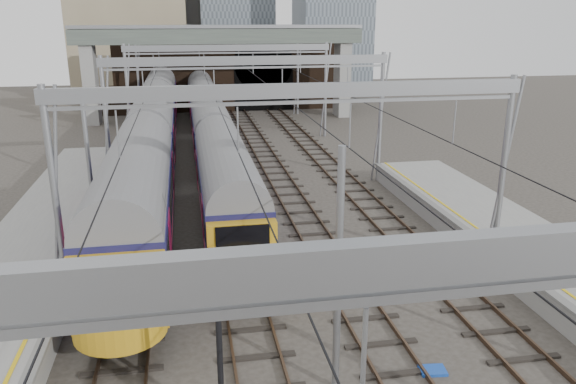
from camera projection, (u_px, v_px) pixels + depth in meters
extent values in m
cube|color=slate|center=(29.00, 377.00, 14.63)|extent=(0.35, 55.00, 0.12)
cube|color=gold|center=(8.00, 377.00, 14.52)|extent=(0.12, 55.00, 0.01)
cube|color=#4C3828|center=(129.00, 233.00, 26.89)|extent=(0.08, 80.00, 0.16)
cube|color=#4C3828|center=(160.00, 231.00, 27.14)|extent=(0.08, 80.00, 0.16)
cube|color=black|center=(144.00, 234.00, 27.04)|extent=(2.40, 80.00, 0.14)
cube|color=#4C3828|center=(213.00, 228.00, 27.59)|extent=(0.08, 80.00, 0.16)
cube|color=#4C3828|center=(242.00, 226.00, 27.84)|extent=(0.08, 80.00, 0.16)
cube|color=black|center=(227.00, 228.00, 27.73)|extent=(2.40, 80.00, 0.14)
cube|color=#4C3828|center=(293.00, 223.00, 28.28)|extent=(0.08, 80.00, 0.16)
cube|color=#4C3828|center=(320.00, 221.00, 28.53)|extent=(0.08, 80.00, 0.16)
cube|color=black|center=(306.00, 223.00, 28.43)|extent=(2.40, 80.00, 0.14)
cube|color=#4C3828|center=(368.00, 218.00, 28.97)|extent=(0.08, 80.00, 0.16)
cube|color=#4C3828|center=(395.00, 216.00, 29.22)|extent=(0.08, 80.00, 0.16)
cube|color=black|center=(382.00, 218.00, 29.12)|extent=(2.40, 80.00, 0.14)
cube|color=gray|center=(544.00, 250.00, 6.11)|extent=(16.80, 0.28, 0.50)
cylinder|color=gray|center=(56.00, 204.00, 18.90)|extent=(0.24, 0.24, 8.00)
cylinder|color=gray|center=(502.00, 179.00, 21.74)|extent=(0.24, 0.24, 8.00)
cube|color=gray|center=(295.00, 91.00, 19.24)|extent=(16.80, 0.28, 0.50)
cylinder|color=gray|center=(107.00, 127.00, 32.03)|extent=(0.24, 0.24, 8.00)
cylinder|color=gray|center=(380.00, 118.00, 34.88)|extent=(0.24, 0.24, 8.00)
cube|color=gray|center=(248.00, 61.00, 32.38)|extent=(16.80, 0.28, 0.50)
cylinder|color=gray|center=(128.00, 95.00, 45.17)|extent=(0.24, 0.24, 8.00)
cylinder|color=gray|center=(325.00, 90.00, 48.01)|extent=(0.24, 0.24, 8.00)
cube|color=gray|center=(228.00, 48.00, 45.51)|extent=(16.80, 0.28, 0.50)
cylinder|color=gray|center=(138.00, 79.00, 56.43)|extent=(0.24, 0.24, 8.00)
cylinder|color=gray|center=(298.00, 76.00, 59.27)|extent=(0.24, 0.24, 8.00)
cube|color=gray|center=(219.00, 42.00, 56.77)|extent=(16.80, 0.28, 0.50)
cube|color=black|center=(135.00, 121.00, 25.40)|extent=(0.03, 80.00, 0.03)
cube|color=black|center=(224.00, 118.00, 26.09)|extent=(0.03, 80.00, 0.03)
cube|color=black|center=(308.00, 116.00, 26.79)|extent=(0.03, 80.00, 0.03)
cube|color=black|center=(387.00, 113.00, 27.48)|extent=(0.03, 80.00, 0.03)
cube|color=black|center=(235.00, 69.00, 61.80)|extent=(26.00, 2.00, 9.00)
cube|color=black|center=(264.00, 87.00, 61.93)|extent=(6.50, 0.10, 5.20)
cylinder|color=black|center=(264.00, 63.00, 61.16)|extent=(6.50, 0.10, 6.50)
cube|color=black|center=(125.00, 100.00, 59.68)|extent=(6.00, 1.50, 3.00)
cube|color=gray|center=(91.00, 81.00, 53.77)|extent=(1.20, 2.50, 8.20)
cube|color=gray|center=(342.00, 76.00, 58.11)|extent=(1.20, 2.50, 8.20)
cube|color=#59645A|center=(220.00, 36.00, 54.72)|extent=(28.00, 3.00, 1.40)
cube|color=gray|center=(219.00, 26.00, 54.45)|extent=(28.00, 3.00, 0.30)
cube|color=tan|center=(129.00, 8.00, 70.91)|extent=(14.00, 12.00, 22.00)
cube|color=gray|center=(192.00, 23.00, 86.03)|extent=(18.00, 14.00, 18.00)
cube|color=black|center=(207.00, 133.00, 48.60)|extent=(2.00, 59.47, 0.70)
cube|color=#141646|center=(206.00, 113.00, 48.07)|extent=(2.55, 59.47, 2.28)
cylinder|color=slate|center=(205.00, 100.00, 47.73)|extent=(2.50, 58.97, 2.50)
cube|color=black|center=(206.00, 109.00, 47.96)|extent=(2.57, 58.27, 0.68)
cube|color=#CD405A|center=(206.00, 120.00, 48.26)|extent=(2.57, 58.47, 0.11)
cube|color=#C38F19|center=(243.00, 250.00, 20.06)|extent=(2.50, 0.60, 2.08)
cube|color=black|center=(243.00, 238.00, 19.73)|extent=(1.91, 0.08, 0.91)
cube|color=black|center=(156.00, 155.00, 40.95)|extent=(2.28, 50.52, 0.70)
cube|color=#141646|center=(154.00, 129.00, 40.37)|extent=(2.90, 50.52, 2.59)
cylinder|color=slate|center=(153.00, 111.00, 39.98)|extent=(2.84, 50.02, 2.84)
cube|color=black|center=(154.00, 123.00, 40.24)|extent=(2.92, 49.32, 0.78)
cube|color=#CD405A|center=(155.00, 139.00, 40.59)|extent=(2.92, 49.52, 0.12)
cube|color=#C38F19|center=(118.00, 294.00, 16.56)|extent=(2.84, 0.60, 2.39)
cube|color=black|center=(116.00, 278.00, 16.21)|extent=(2.18, 0.08, 1.04)
cylinder|color=black|center=(220.00, 353.00, 13.63)|extent=(0.15, 0.15, 4.43)
cube|color=black|center=(217.00, 284.00, 12.88)|extent=(0.33, 0.20, 0.83)
sphere|color=red|center=(217.00, 279.00, 12.72)|extent=(0.17, 0.17, 0.17)
cube|color=#1746B3|center=(285.00, 288.00, 21.61)|extent=(0.97, 0.73, 0.11)
cube|color=#1746B3|center=(433.00, 370.00, 16.56)|extent=(0.82, 0.62, 0.09)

